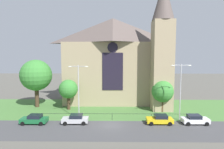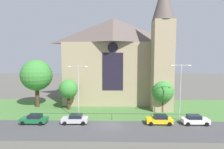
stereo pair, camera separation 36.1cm
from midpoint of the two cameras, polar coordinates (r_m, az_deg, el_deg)
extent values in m
plane|color=#56544C|center=(41.13, -0.31, -9.98)|extent=(160.00, 160.00, 0.00)
cube|color=#424244|center=(29.75, -0.75, -16.17)|extent=(120.00, 8.00, 0.01)
cube|color=#477538|center=(39.21, -0.36, -10.75)|extent=(120.00, 20.00, 0.01)
cube|color=tan|center=(46.96, 0.04, 0.65)|extent=(22.00, 12.00, 14.00)
pyramid|color=#594C47|center=(47.17, 0.04, 12.85)|extent=(22.00, 12.00, 6.00)
cube|color=black|center=(40.88, -0.06, 0.91)|extent=(4.40, 0.16, 8.00)
cylinder|color=black|center=(40.78, -0.06, 8.07)|extent=(2.20, 0.15, 2.20)
cube|color=tan|center=(39.97, 14.40, 2.49)|extent=(4.00, 4.00, 18.00)
cone|color=#594C47|center=(41.40, 14.86, 20.76)|extent=(4.40, 4.40, 8.00)
cylinder|color=black|center=(33.62, -0.27, -11.59)|extent=(27.05, 0.05, 0.05)
cylinder|color=black|center=(36.61, -22.41, -11.48)|extent=(0.07, 0.07, 1.10)
cylinder|color=black|center=(34.57, -11.81, -12.18)|extent=(0.06, 0.07, 1.10)
cylinder|color=black|center=(33.79, -0.27, -12.48)|extent=(0.07, 0.07, 1.10)
cylinder|color=black|center=(34.35, 11.35, -12.29)|extent=(0.06, 0.07, 1.10)
cylinder|color=black|center=(36.18, 22.16, -11.67)|extent=(0.07, 0.07, 1.10)
cylinder|color=#423021|center=(44.78, -21.66, -6.18)|extent=(0.84, 0.84, 4.42)
sphere|color=#387F33|center=(44.09, -21.88, -0.18)|extent=(6.64, 6.64, 6.64)
cylinder|color=#4C3823|center=(39.40, 14.45, -8.95)|extent=(0.61, 0.61, 2.53)
sphere|color=#387F33|center=(38.79, 14.55, -4.86)|extent=(4.25, 4.25, 4.25)
cylinder|color=#423021|center=(40.90, -13.03, -8.16)|extent=(0.65, 0.65, 2.83)
sphere|color=#387F33|center=(40.32, -13.12, -4.21)|extent=(3.85, 3.85, 3.85)
cylinder|color=#B2B2B7|center=(33.23, -10.22, -5.41)|extent=(0.16, 0.16, 9.48)
cylinder|color=#B2B2B7|center=(32.83, -11.56, 2.42)|extent=(1.40, 0.10, 0.10)
cylinder|color=#B2B2B7|center=(32.56, -9.15, 2.44)|extent=(1.40, 0.10, 0.10)
ellipsoid|color=white|center=(32.98, -12.75, 2.32)|extent=(0.57, 0.26, 0.20)
ellipsoid|color=white|center=(32.45, -7.93, 2.36)|extent=(0.57, 0.26, 0.20)
cylinder|color=#B2B2B7|center=(34.40, 19.38, -5.11)|extent=(0.16, 0.16, 9.67)
cylinder|color=#B2B2B7|center=(33.66, 18.50, 2.64)|extent=(1.40, 0.10, 0.10)
cylinder|color=#B2B2B7|center=(34.11, 20.75, 2.60)|extent=(1.40, 0.10, 0.10)
ellipsoid|color=white|center=(33.46, 17.36, 2.57)|extent=(0.57, 0.26, 0.20)
ellipsoid|color=white|center=(34.36, 21.84, 2.49)|extent=(0.57, 0.26, 0.20)
cube|color=#196033|center=(34.53, -22.47, -12.41)|extent=(4.22, 1.84, 0.70)
cube|color=black|center=(34.27, -22.19, -11.44)|extent=(2.01, 1.62, 0.55)
cylinder|color=black|center=(34.46, -25.36, -13.07)|extent=(0.64, 0.23, 0.64)
cylinder|color=black|center=(35.99, -24.05, -12.22)|extent=(0.64, 0.23, 0.64)
cylinder|color=black|center=(33.28, -20.70, -13.55)|extent=(0.64, 0.23, 0.64)
cylinder|color=black|center=(34.87, -19.57, -12.63)|extent=(0.64, 0.23, 0.64)
cube|color=#B7B7BC|center=(32.72, -11.21, -13.09)|extent=(4.26, 1.93, 0.70)
cube|color=black|center=(32.49, -10.88, -12.06)|extent=(2.05, 1.66, 0.55)
cylinder|color=black|center=(32.27, -14.14, -13.97)|extent=(0.65, 0.24, 0.64)
cylinder|color=black|center=(33.93, -13.44, -12.97)|extent=(0.65, 0.24, 0.64)
cylinder|color=black|center=(31.75, -8.80, -14.19)|extent=(0.65, 0.24, 0.64)
cylinder|color=black|center=(33.43, -8.38, -13.16)|extent=(0.65, 0.24, 0.64)
cube|color=gold|center=(32.85, 13.64, -13.07)|extent=(4.21, 1.83, 0.70)
cube|color=black|center=(32.70, 14.01, -12.01)|extent=(2.01, 1.61, 0.55)
cylinder|color=black|center=(31.83, 11.32, -14.18)|extent=(0.64, 0.22, 0.64)
cylinder|color=black|center=(33.51, 10.76, -13.16)|extent=(0.64, 0.22, 0.64)
cylinder|color=black|center=(32.47, 16.59, -13.91)|extent=(0.64, 0.22, 0.64)
cylinder|color=black|center=(34.11, 15.77, -12.93)|extent=(0.64, 0.22, 0.64)
cube|color=silver|center=(34.60, 23.25, -12.41)|extent=(4.22, 1.84, 0.70)
cube|color=black|center=(34.34, 22.98, -11.44)|extent=(2.02, 1.62, 0.55)
cylinder|color=black|center=(36.05, 24.86, -12.23)|extent=(0.64, 0.23, 0.64)
cylinder|color=black|center=(34.51, 26.14, -13.08)|extent=(0.64, 0.23, 0.64)
cylinder|color=black|center=(34.95, 20.37, -12.62)|extent=(0.64, 0.23, 0.64)
cylinder|color=black|center=(33.36, 21.46, -13.54)|extent=(0.64, 0.23, 0.64)
camera|label=1|loc=(0.18, -90.27, -0.03)|focal=30.71mm
camera|label=2|loc=(0.18, 89.73, 0.03)|focal=30.71mm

